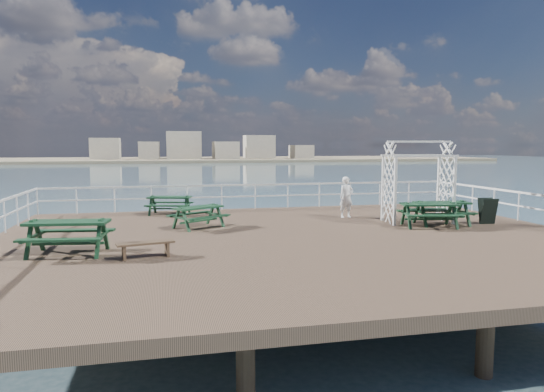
{
  "coord_description": "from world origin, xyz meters",
  "views": [
    {
      "loc": [
        -3.88,
        -13.92,
        2.77
      ],
      "look_at": [
        -0.41,
        1.63,
        1.1
      ],
      "focal_mm": 32.0,
      "sensor_mm": 36.0,
      "label": 1
    }
  ],
  "objects": [
    {
      "name": "sea_backdrop",
      "position": [
        12.54,
        134.07,
        -0.51
      ],
      "size": [
        300.0,
        300.0,
        9.2
      ],
      "color": "#42606E",
      "rests_on": "ground"
    },
    {
      "name": "ground",
      "position": [
        0.0,
        0.0,
        -0.15
      ],
      "size": [
        18.0,
        14.0,
        0.3
      ],
      "primitive_type": "cube",
      "color": "brown",
      "rests_on": "ground"
    },
    {
      "name": "picnic_table_b",
      "position": [
        -3.7,
        5.8,
        0.53
      ],
      "size": [
        1.98,
        1.74,
        0.82
      ],
      "rotation": [
        0.0,
        0.0,
        -0.25
      ],
      "color": "#123418",
      "rests_on": "ground"
    },
    {
      "name": "person",
      "position": [
        2.94,
        3.51,
        0.79
      ],
      "size": [
        0.62,
        0.44,
        1.57
      ],
      "primitive_type": "imported",
      "rotation": [
        0.0,
        0.0,
        0.12
      ],
      "color": "white",
      "rests_on": "ground"
    },
    {
      "name": "trellis_arbor",
      "position": [
        5.0,
        1.83,
        1.3
      ],
      "size": [
        2.46,
        1.46,
        2.94
      ],
      "rotation": [
        0.0,
        0.0,
        -0.09
      ],
      "color": "white",
      "rests_on": "ground"
    },
    {
      "name": "railing",
      "position": [
        -0.07,
        2.57,
        0.87
      ],
      "size": [
        17.77,
        13.76,
        1.1
      ],
      "color": "white",
      "rests_on": "ground"
    },
    {
      "name": "picnic_table_d",
      "position": [
        -6.31,
        -0.93,
        0.62
      ],
      "size": [
        2.2,
        1.86,
        0.98
      ],
      "rotation": [
        0.0,
        0.0,
        -0.13
      ],
      "color": "#123418",
      "rests_on": "ground"
    },
    {
      "name": "flat_bench_near",
      "position": [
        -4.37,
        -1.78,
        0.3
      ],
      "size": [
        1.43,
        0.61,
        0.4
      ],
      "rotation": [
        0.0,
        0.0,
        0.21
      ],
      "color": "brown",
      "rests_on": "ground"
    },
    {
      "name": "picnic_table_e",
      "position": [
        5.58,
        1.18,
        0.58
      ],
      "size": [
        2.02,
        1.7,
        0.91
      ],
      "rotation": [
        0.0,
        0.0,
        -0.1
      ],
      "color": "#123418",
      "rests_on": "ground"
    },
    {
      "name": "sandwich_board",
      "position": [
        7.23,
        0.94,
        0.45
      ],
      "size": [
        0.59,
        0.45,
        0.93
      ],
      "rotation": [
        0.0,
        0.0,
        -0.06
      ],
      "color": "black",
      "rests_on": "ground"
    },
    {
      "name": "picnic_table_a",
      "position": [
        -2.78,
        2.38,
        0.52
      ],
      "size": [
        2.14,
        2.03,
        0.82
      ],
      "rotation": [
        0.0,
        0.0,
        0.55
      ],
      "color": "#123418",
      "rests_on": "ground"
    },
    {
      "name": "picnic_table_c",
      "position": [
        4.91,
        0.85,
        0.58
      ],
      "size": [
        2.15,
        1.87,
        0.91
      ],
      "rotation": [
        0.0,
        0.0,
        -0.21
      ],
      "color": "#123418",
      "rests_on": "ground"
    }
  ]
}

